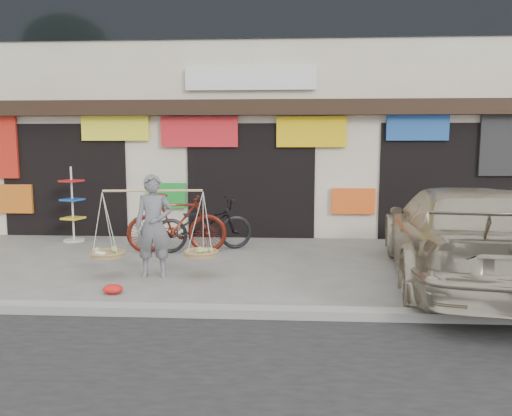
# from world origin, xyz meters

# --- Properties ---
(ground) EXTENTS (70.00, 70.00, 0.00)m
(ground) POSITION_xyz_m (0.00, 0.00, 0.00)
(ground) COLOR gray
(ground) RESTS_ON ground
(kerb) EXTENTS (70.00, 0.25, 0.12)m
(kerb) POSITION_xyz_m (0.00, -2.00, 0.06)
(kerb) COLOR gray
(kerb) RESTS_ON ground
(shophouse_block) EXTENTS (14.00, 6.32, 7.00)m
(shophouse_block) POSITION_xyz_m (-0.00, 6.42, 3.45)
(shophouse_block) COLOR beige
(shophouse_block) RESTS_ON ground
(street_vendor) EXTENTS (2.11, 0.73, 1.73)m
(street_vendor) POSITION_xyz_m (-1.39, -0.10, 0.80)
(street_vendor) COLOR slate
(street_vendor) RESTS_ON ground
(bike_1) EXTENTS (2.10, 0.83, 1.23)m
(bike_1) POSITION_xyz_m (-1.40, 1.72, 0.61)
(bike_1) COLOR #5C190F
(bike_1) RESTS_ON ground
(bike_2) EXTENTS (2.23, 1.47, 1.11)m
(bike_2) POSITION_xyz_m (-0.89, 1.95, 0.55)
(bike_2) COLOR black
(bike_2) RESTS_ON ground
(suv) EXTENTS (2.89, 5.63, 1.56)m
(suv) POSITION_xyz_m (3.66, -0.18, 0.78)
(suv) COLOR #B7AC93
(suv) RESTS_ON ground
(display_rack) EXTENTS (0.50, 0.50, 1.71)m
(display_rack) POSITION_xyz_m (-4.04, 2.80, 0.69)
(display_rack) COLOR silver
(display_rack) RESTS_ON ground
(red_bag) EXTENTS (0.31, 0.25, 0.14)m
(red_bag) POSITION_xyz_m (-1.76, -1.13, 0.07)
(red_bag) COLOR red
(red_bag) RESTS_ON ground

